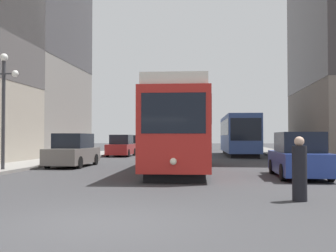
# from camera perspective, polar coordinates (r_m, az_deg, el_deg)

# --- Properties ---
(ground_plane) EXTENTS (200.00, 200.00, 0.00)m
(ground_plane) POSITION_cam_1_polar(r_m,az_deg,el_deg) (8.04, -9.27, -13.17)
(ground_plane) COLOR #38383A
(sidewalk_left) EXTENTS (2.82, 120.00, 0.15)m
(sidewalk_left) POSITION_cam_1_polar(r_m,az_deg,el_deg) (48.73, -6.05, -3.38)
(sidewalk_left) COLOR gray
(sidewalk_left) RESTS_ON ground
(sidewalk_right) EXTENTS (2.82, 120.00, 0.15)m
(sidewalk_right) POSITION_cam_1_polar(r_m,az_deg,el_deg) (48.02, 13.62, -3.37)
(sidewalk_right) COLOR gray
(sidewalk_right) RESTS_ON ground
(streetcar) EXTENTS (3.03, 12.68, 3.89)m
(streetcar) POSITION_cam_1_polar(r_m,az_deg,el_deg) (20.09, 1.86, -0.20)
(streetcar) COLOR black
(streetcar) RESTS_ON ground
(transit_bus) EXTENTS (2.95, 11.50, 3.45)m
(transit_bus) POSITION_cam_1_polar(r_m,az_deg,el_deg) (36.74, 9.83, -1.04)
(transit_bus) COLOR black
(transit_bus) RESTS_ON ground
(parked_car_left_near) EXTENTS (1.89, 4.58, 1.82)m
(parked_car_left_near) POSITION_cam_1_polar(r_m,az_deg,el_deg) (23.09, -13.13, -3.46)
(parked_car_left_near) COLOR black
(parked_car_left_near) RESTS_ON ground
(parked_car_left_mid) EXTENTS (1.92, 4.25, 1.82)m
(parked_car_left_mid) POSITION_cam_1_polar(r_m,az_deg,el_deg) (34.61, -6.54, -2.85)
(parked_car_left_mid) COLOR black
(parked_car_left_mid) RESTS_ON ground
(parked_car_right_far) EXTENTS (1.91, 4.74, 1.82)m
(parked_car_right_far) POSITION_cam_1_polar(r_m,az_deg,el_deg) (17.25, 17.79, -4.07)
(parked_car_right_far) COLOR black
(parked_car_right_far) RESTS_ON ground
(parked_car_left_far) EXTENTS (1.93, 4.29, 1.82)m
(parked_car_left_far) POSITION_cam_1_polar(r_m,az_deg,el_deg) (41.94, -4.28, -2.63)
(parked_car_left_far) COLOR black
(parked_car_left_far) RESTS_ON ground
(pedestrian_crossing_near) EXTENTS (0.37, 0.37, 1.64)m
(pedestrian_crossing_near) POSITION_cam_1_polar(r_m,az_deg,el_deg) (10.92, 17.91, -6.00)
(pedestrian_crossing_near) COLOR black
(pedestrian_crossing_near) RESTS_ON ground
(lamp_post_left_near) EXTENTS (1.41, 0.36, 5.33)m
(lamp_post_left_near) POSITION_cam_1_polar(r_m,az_deg,el_deg) (20.24, -22.01, 4.33)
(lamp_post_left_near) COLOR #333338
(lamp_post_left_near) RESTS_ON sidewalk_left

